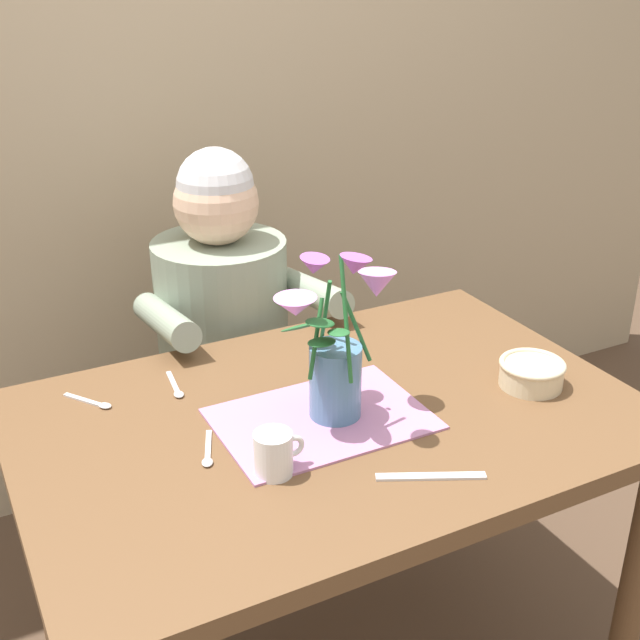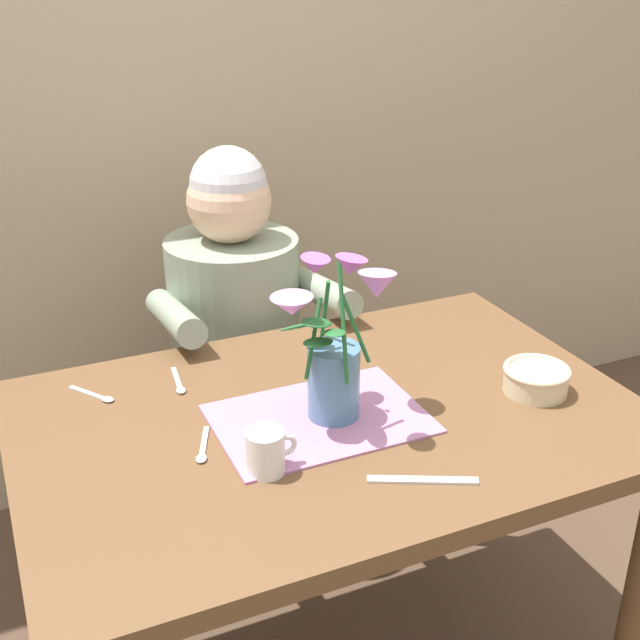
{
  "view_description": "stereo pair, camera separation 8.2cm",
  "coord_description": "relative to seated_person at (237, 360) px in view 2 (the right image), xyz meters",
  "views": [
    {
      "loc": [
        -0.65,
        -1.2,
        1.57
      ],
      "look_at": [
        -0.0,
        0.05,
        0.92
      ],
      "focal_mm": 45.71,
      "sensor_mm": 36.0,
      "label": 1
    },
    {
      "loc": [
        -0.57,
        -1.24,
        1.57
      ],
      "look_at": [
        -0.0,
        0.05,
        0.92
      ],
      "focal_mm": 45.71,
      "sensor_mm": 36.0,
      "label": 2
    }
  ],
  "objects": [
    {
      "name": "striped_placemat",
      "position": [
        -0.04,
        -0.63,
        0.18
      ],
      "size": [
        0.4,
        0.28,
        0.0
      ],
      "primitive_type": "cube",
      "color": "#B275A3",
      "rests_on": "dining_table"
    },
    {
      "name": "spoon_2",
      "position": [
        -0.25,
        -0.39,
        0.18
      ],
      "size": [
        0.03,
        0.12,
        0.01
      ],
      "color": "silver",
      "rests_on": "dining_table"
    },
    {
      "name": "flower_vase",
      "position": [
        -0.01,
        -0.63,
        0.32
      ],
      "size": [
        0.28,
        0.24,
        0.36
      ],
      "color": "teal",
      "rests_on": "dining_table"
    },
    {
      "name": "dining_table",
      "position": [
        -0.01,
        -0.62,
        0.08
      ],
      "size": [
        1.2,
        0.8,
        0.74
      ],
      "color": "brown",
      "rests_on": "ground_plane"
    },
    {
      "name": "wood_panel_backdrop",
      "position": [
        -0.01,
        0.43,
        0.69
      ],
      "size": [
        4.0,
        0.1,
        2.5
      ],
      "primitive_type": "cube",
      "color": "tan",
      "rests_on": "ground_plane"
    },
    {
      "name": "ceramic_bowl",
      "position": [
        0.41,
        -0.71,
        0.21
      ],
      "size": [
        0.14,
        0.14,
        0.06
      ],
      "color": "beige",
      "rests_on": "dining_table"
    },
    {
      "name": "spoon_1",
      "position": [
        -0.27,
        -0.64,
        0.18
      ],
      "size": [
        0.06,
        0.12,
        0.01
      ],
      "color": "silver",
      "rests_on": "dining_table"
    },
    {
      "name": "tea_cup",
      "position": [
        -0.19,
        -0.75,
        0.22
      ],
      "size": [
        0.09,
        0.07,
        0.08
      ],
      "color": "silver",
      "rests_on": "dining_table"
    },
    {
      "name": "seated_person",
      "position": [
        0.0,
        0.0,
        0.0
      ],
      "size": [
        0.45,
        0.47,
        1.14
      ],
      "rotation": [
        0.0,
        0.0,
        -0.06
      ],
      "color": "#4C4C56",
      "rests_on": "ground_plane"
    },
    {
      "name": "spoon_0",
      "position": [
        -0.41,
        -0.37,
        0.18
      ],
      "size": [
        0.08,
        0.11,
        0.01
      ],
      "color": "silver",
      "rests_on": "dining_table"
    },
    {
      "name": "dinner_knife",
      "position": [
        0.04,
        -0.88,
        0.18
      ],
      "size": [
        0.18,
        0.1,
        0.0
      ],
      "primitive_type": "cube",
      "rotation": [
        0.0,
        0.0,
        -0.45
      ],
      "color": "silver",
      "rests_on": "dining_table"
    }
  ]
}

